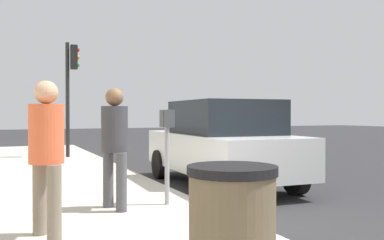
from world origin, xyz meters
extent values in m
plane|color=#2B2B2D|center=(0.00, 0.00, 0.00)|extent=(80.00, 80.00, 0.00)
cylinder|color=gray|center=(0.68, 0.57, 0.72)|extent=(0.07, 0.07, 1.15)
cube|color=#383D42|center=(0.58, 0.57, 1.43)|extent=(0.16, 0.11, 0.26)
cube|color=#383D42|center=(0.78, 0.57, 1.43)|extent=(0.16, 0.11, 0.26)
cube|color=#268C33|center=(0.58, 0.51, 1.45)|extent=(0.10, 0.01, 0.10)
cube|color=#268C33|center=(0.78, 0.51, 1.45)|extent=(0.10, 0.01, 0.10)
cylinder|color=#47474C|center=(0.85, 1.41, 0.56)|extent=(0.15, 0.15, 0.81)
cylinder|color=#47474C|center=(0.50, 1.31, 0.56)|extent=(0.15, 0.15, 0.81)
cylinder|color=#333338|center=(0.67, 1.36, 1.28)|extent=(0.37, 0.37, 0.64)
sphere|color=brown|center=(0.67, 1.36, 1.73)|extent=(0.25, 0.25, 0.25)
cylinder|color=#726656|center=(-0.24, 2.43, 0.56)|extent=(0.15, 0.15, 0.81)
cylinder|color=#726656|center=(-0.59, 2.31, 0.56)|extent=(0.15, 0.15, 0.81)
cylinder|color=#D85933|center=(-0.42, 2.37, 1.28)|extent=(0.37, 0.37, 0.64)
sphere|color=tan|center=(-0.42, 2.37, 1.73)|extent=(0.25, 0.25, 0.25)
cube|color=silver|center=(2.65, -1.35, 0.71)|extent=(4.47, 2.01, 0.76)
cube|color=black|center=(2.45, -1.34, 1.43)|extent=(2.27, 1.78, 0.68)
cylinder|color=black|center=(4.11, -0.53, 0.33)|extent=(0.67, 0.25, 0.66)
cylinder|color=black|center=(4.04, -2.28, 0.33)|extent=(0.67, 0.25, 0.66)
cylinder|color=black|center=(1.26, -0.42, 0.33)|extent=(0.67, 0.25, 0.66)
cylinder|color=black|center=(1.19, -2.17, 0.33)|extent=(0.67, 0.25, 0.66)
cylinder|color=black|center=(8.60, 0.95, 1.95)|extent=(0.12, 0.12, 3.60)
cube|color=black|center=(8.60, 0.75, 3.30)|extent=(0.24, 0.20, 0.76)
sphere|color=red|center=(8.60, 0.64, 3.54)|extent=(0.14, 0.14, 0.14)
sphere|color=orange|center=(8.60, 0.64, 3.30)|extent=(0.14, 0.14, 0.14)
sphere|color=green|center=(8.60, 0.64, 3.06)|extent=(0.14, 0.14, 0.14)
cylinder|color=black|center=(-2.85, 1.44, 1.13)|extent=(0.59, 0.59, 0.06)
camera|label=1|loc=(-5.26, 2.79, 1.49)|focal=39.95mm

